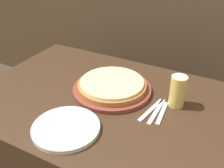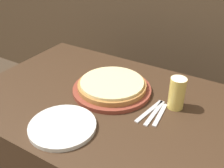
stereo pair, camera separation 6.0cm
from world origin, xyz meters
The scene contains 7 objects.
dining_table centered at (0.00, 0.00, 0.36)m, with size 1.37×0.85×0.72m.
pizza_on_board centered at (-0.07, 0.07, 0.74)m, with size 0.38×0.38×0.06m.
beer_glass centered at (0.24, 0.11, 0.80)m, with size 0.07×0.07×0.15m.
dinner_plate centered at (-0.09, -0.26, 0.72)m, with size 0.27×0.27×0.02m.
fork centered at (0.16, 0.02, 0.72)m, with size 0.05×0.20×0.00m.
dinner_knife centered at (0.18, 0.02, 0.72)m, with size 0.02×0.20×0.00m.
spoon centered at (0.21, 0.02, 0.72)m, with size 0.03×0.17×0.00m.
Camera 2 is at (0.49, -0.85, 1.41)m, focal length 42.00 mm.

